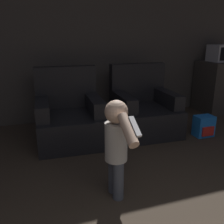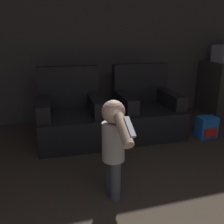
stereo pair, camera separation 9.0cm
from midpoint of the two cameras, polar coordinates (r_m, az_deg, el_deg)
The scene contains 7 objects.
wall_back at distance 4.06m, azimuth -9.29°, elevation 16.33°, with size 8.40×0.05×2.60m.
armchair_left at distance 3.33m, azimuth -10.48°, elevation -1.23°, with size 0.87×0.90×0.95m.
armchair_right at distance 3.62m, azimuth 6.51°, elevation 0.48°, with size 0.85×0.88×0.95m.
person_toddler at distance 2.07m, azimuth -0.23°, elevation -6.90°, with size 0.19×0.59×0.87m.
toy_backpack at distance 3.66m, azimuth 19.58°, elevation -3.07°, with size 0.26×0.20×0.29m.
kitchen_counter at distance 5.00m, azimuth 23.69°, elevation 5.44°, with size 0.91×0.61×0.90m.
microwave at distance 4.84m, azimuth 23.49°, elevation 12.23°, with size 0.45×0.33×0.29m.
Camera 1 is at (-0.71, 0.51, 1.37)m, focal length 40.00 mm.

